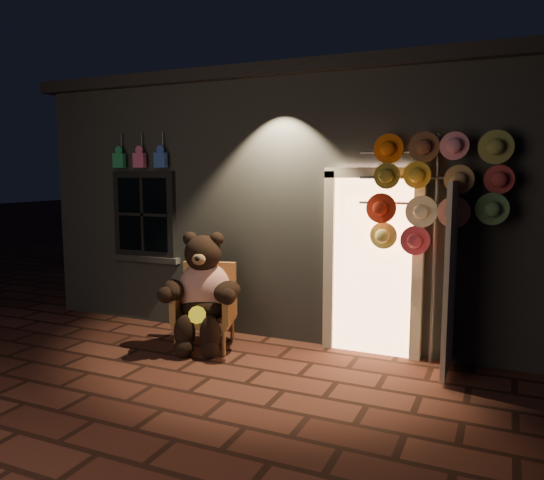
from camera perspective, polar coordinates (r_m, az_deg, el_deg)
The scene contains 5 objects.
ground at distance 5.77m, azimuth -6.67°, elevation -14.46°, with size 60.00×60.00×0.00m, color #572C21.
shop_building at distance 9.03m, azimuth 6.21°, elevation 4.69°, with size 7.30×5.95×3.51m.
wicker_armchair at distance 6.62m, azimuth -7.07°, elevation -7.00°, with size 0.84×0.80×1.02m.
teddy_bear at distance 6.45m, azimuth -7.49°, elevation -5.56°, with size 0.99×0.91×1.43m.
hat_rack at distance 5.93m, azimuth 16.79°, elevation 5.34°, with size 1.59×0.22×2.57m.
Camera 1 is at (2.76, -4.60, 2.13)m, focal length 35.00 mm.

